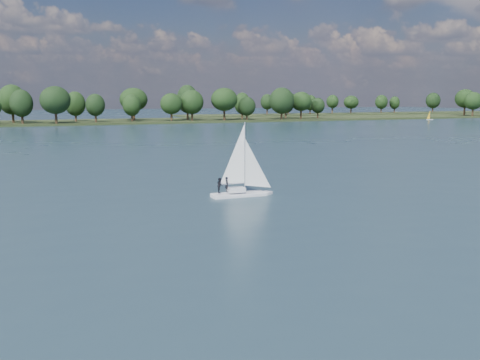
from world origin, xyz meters
name	(u,v)px	position (x,y,z in m)	size (l,w,h in m)	color
ground	(156,146)	(0.00, 100.00, 0.00)	(700.00, 700.00, 0.00)	#233342
far_shore	(93,123)	(0.00, 212.00, 0.00)	(660.00, 40.00, 1.50)	black
far_shore_back	(357,114)	(160.00, 260.00, 0.00)	(220.00, 30.00, 1.40)	black
sailboat	(239,175)	(-5.32, 38.81, 2.31)	(6.30, 1.85, 8.26)	white
dinghy_orange	(430,117)	(147.32, 183.01, 1.13)	(3.08, 1.44, 4.77)	white
treeline	(71,103)	(-8.34, 208.25, 8.10)	(563.33, 73.76, 17.99)	black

